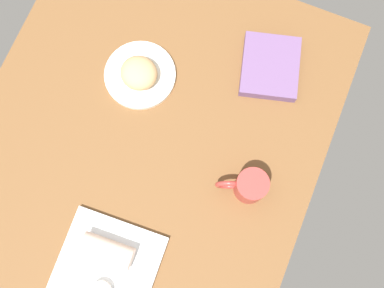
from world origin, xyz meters
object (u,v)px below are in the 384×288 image
at_px(round_plate, 140,75).
at_px(scone_pastry, 139,73).
at_px(book_stack, 270,67).
at_px(coffee_mug, 249,185).
at_px(breakfast_wrap, 107,251).
at_px(square_plate, 106,269).

xyz_separation_m(round_plate, scone_pastry, (0.01, 0.00, 0.04)).
xyz_separation_m(book_stack, coffee_mug, (0.33, 0.06, 0.03)).
relative_size(round_plate, coffee_mug, 1.53).
distance_m(round_plate, breakfast_wrap, 0.47).
height_order(scone_pastry, book_stack, scone_pastry).
xyz_separation_m(breakfast_wrap, book_stack, (-0.60, 0.20, -0.03)).
relative_size(scone_pastry, coffee_mug, 0.79).
bearing_deg(book_stack, square_plate, -16.55).
bearing_deg(scone_pastry, coffee_mug, 65.66).
distance_m(round_plate, square_plate, 0.51).
xyz_separation_m(scone_pastry, square_plate, (0.49, 0.12, -0.04)).
xyz_separation_m(square_plate, breakfast_wrap, (-0.04, -0.01, 0.04)).
distance_m(book_stack, coffee_mug, 0.33).
relative_size(square_plate, book_stack, 1.16).
bearing_deg(scone_pastry, square_plate, 13.90).
bearing_deg(book_stack, coffee_mug, 10.30).
xyz_separation_m(round_plate, square_plate, (0.50, 0.12, 0.00)).
bearing_deg(coffee_mug, scone_pastry, -114.34).
height_order(square_plate, book_stack, book_stack).
distance_m(round_plate, scone_pastry, 0.04).
height_order(round_plate, breakfast_wrap, breakfast_wrap).
relative_size(breakfast_wrap, coffee_mug, 1.01).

